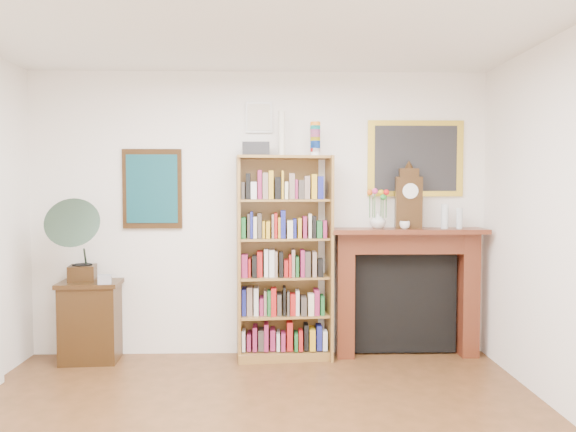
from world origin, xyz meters
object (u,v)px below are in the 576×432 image
object	(u,v)px
side_cabinet	(91,321)
cd_stack	(105,279)
fireplace	(406,280)
gramophone	(77,235)
bookshelf	(284,246)
bottle_left	(445,216)
teacup	(405,225)
mantel_clock	(409,200)
flower_vase	(378,220)
bottle_right	(459,218)

from	to	relation	value
side_cabinet	cd_stack	bearing A→B (deg)	-38.58
fireplace	gramophone	world-z (taller)	gramophone
bookshelf	gramophone	size ratio (longest dim) A/B	2.84
side_cabinet	bottle_left	world-z (taller)	bottle_left
teacup	mantel_clock	bearing A→B (deg)	57.72
cd_stack	teacup	bearing A→B (deg)	2.47
cd_stack	mantel_clock	world-z (taller)	mantel_clock
fireplace	teacup	xyz separation A→B (m)	(-0.05, -0.12, 0.55)
fireplace	mantel_clock	distance (m)	0.79
cd_stack	flower_vase	world-z (taller)	flower_vase
gramophone	teacup	xyz separation A→B (m)	(3.10, 0.08, 0.09)
flower_vase	teacup	distance (m)	0.26
gramophone	flower_vase	bearing A→B (deg)	-6.54
gramophone	bottle_left	xyz separation A→B (m)	(3.50, 0.14, 0.17)
fireplace	teacup	bearing A→B (deg)	-112.58
gramophone	cd_stack	distance (m)	0.49
flower_vase	bottle_right	xyz separation A→B (m)	(0.79, -0.03, 0.02)
mantel_clock	teacup	world-z (taller)	mantel_clock
gramophone	teacup	size ratio (longest dim) A/B	8.12
cd_stack	bottle_left	world-z (taller)	bottle_left
bookshelf	bottle_right	distance (m)	1.72
fireplace	side_cabinet	bearing A→B (deg)	-178.06
fireplace	bottle_left	distance (m)	0.73
bottle_left	side_cabinet	bearing A→B (deg)	-179.07
bookshelf	gramophone	world-z (taller)	bookshelf
side_cabinet	bottle_right	xyz separation A→B (m)	(3.56, 0.05, 0.98)
bookshelf	side_cabinet	distance (m)	1.99
teacup	bottle_left	xyz separation A→B (m)	(0.40, 0.06, 0.08)
cd_stack	bookshelf	bearing A→B (deg)	5.77
teacup	bottle_right	xyz separation A→B (m)	(0.55, 0.05, 0.06)
fireplace	flower_vase	size ratio (longest dim) A/B	9.26
cd_stack	gramophone	bearing A→B (deg)	170.53
mantel_clock	bottle_left	world-z (taller)	mantel_clock
mantel_clock	bottle_left	size ratio (longest dim) A/B	2.43
mantel_clock	flower_vase	world-z (taller)	mantel_clock
bookshelf	bottle_right	bearing A→B (deg)	-5.79
gramophone	bottle_right	xyz separation A→B (m)	(3.64, 0.13, 0.15)
bottle_right	side_cabinet	bearing A→B (deg)	-179.26
flower_vase	side_cabinet	bearing A→B (deg)	-178.39
side_cabinet	bottle_left	bearing A→B (deg)	-2.70
side_cabinet	bottle_right	size ratio (longest dim) A/B	3.85
side_cabinet	cd_stack	size ratio (longest dim) A/B	6.41
mantel_clock	bottle_left	distance (m)	0.39
bookshelf	teacup	bearing A→B (deg)	-8.20
bookshelf	fireplace	bearing A→B (deg)	-2.43
fireplace	bookshelf	bearing A→B (deg)	-176.77
bookshelf	flower_vase	distance (m)	0.95
mantel_clock	bottle_left	xyz separation A→B (m)	(0.35, -0.03, -0.16)
cd_stack	side_cabinet	bearing A→B (deg)	145.04
teacup	cd_stack	bearing A→B (deg)	-177.53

